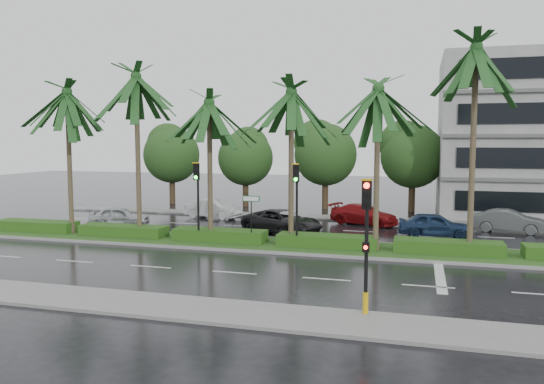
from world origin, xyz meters
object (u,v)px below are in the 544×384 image
(car_red, at_px, (364,214))
(car_silver, at_px, (120,216))
(signal_near, at_px, (366,241))
(car_grey, at_px, (509,221))
(signal_median_left, at_px, (197,190))
(car_white, at_px, (213,209))
(car_blue, at_px, (435,225))
(street_sign, at_px, (251,208))
(car_darkgrey, at_px, (282,221))

(car_red, bearing_deg, car_silver, 128.57)
(signal_near, xyz_separation_m, car_grey, (7.00, 18.60, -1.80))
(signal_median_left, xyz_separation_m, car_silver, (-7.50, 4.37, -2.33))
(car_white, bearing_deg, car_blue, -93.17)
(signal_median_left, xyz_separation_m, car_grey, (17.00, 8.92, -2.30))
(signal_near, bearing_deg, car_silver, 141.23)
(signal_median_left, bearing_deg, street_sign, 3.47)
(car_darkgrey, distance_m, car_red, 6.56)
(signal_median_left, xyz_separation_m, car_red, (8.00, 9.59, -2.32))
(street_sign, distance_m, car_grey, 16.56)
(signal_median_left, bearing_deg, car_darkgrey, 54.01)
(signal_near, height_order, car_red, signal_near)
(signal_near, distance_m, signal_median_left, 13.93)
(street_sign, xyz_separation_m, car_darkgrey, (0.50, 4.64, -1.40))
(car_white, xyz_separation_m, car_red, (11.00, 0.01, -0.02))
(signal_near, distance_m, street_sign, 12.11)
(car_darkgrey, bearing_deg, car_grey, -50.64)
(signal_near, relative_size, car_blue, 1.04)
(car_grey, bearing_deg, street_sign, 133.04)
(car_white, xyz_separation_m, car_blue, (15.50, -3.62, 0.02))
(car_white, height_order, car_darkgrey, car_darkgrey)
(car_red, distance_m, car_blue, 5.78)
(car_silver, height_order, car_white, car_white)
(car_red, bearing_deg, car_blue, -108.90)
(car_silver, xyz_separation_m, car_darkgrey, (11.00, 0.45, 0.05))
(car_darkgrey, xyz_separation_m, car_grey, (13.50, 4.10, -0.02))
(signal_median_left, bearing_deg, signal_near, -44.09)
(car_red, relative_size, car_blue, 1.11)
(signal_near, relative_size, car_white, 1.02)
(car_darkgrey, bearing_deg, signal_near, -133.39)
(signal_median_left, distance_m, car_white, 10.30)
(signal_near, distance_m, car_blue, 15.96)
(car_red, bearing_deg, signal_median_left, 160.11)
(car_red, distance_m, car_grey, 9.03)
(street_sign, xyz_separation_m, car_silver, (-10.50, 4.19, -1.45))
(signal_median_left, height_order, car_white, signal_median_left)
(car_grey, bearing_deg, car_silver, 111.59)
(signal_near, bearing_deg, street_sign, 125.34)
(car_darkgrey, height_order, car_red, car_darkgrey)
(signal_median_left, bearing_deg, car_silver, 149.78)
(car_silver, xyz_separation_m, car_red, (15.50, 5.22, 0.01))
(signal_median_left, bearing_deg, car_grey, 27.68)
(car_silver, bearing_deg, signal_near, -146.58)
(signal_near, height_order, car_blue, signal_near)
(signal_median_left, bearing_deg, car_white, 107.38)
(car_blue, height_order, car_grey, car_blue)
(signal_median_left, distance_m, street_sign, 3.13)
(street_sign, height_order, car_blue, street_sign)
(street_sign, height_order, car_darkgrey, street_sign)
(car_white, distance_m, car_darkgrey, 8.06)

